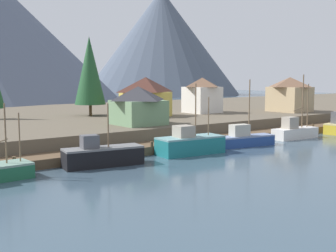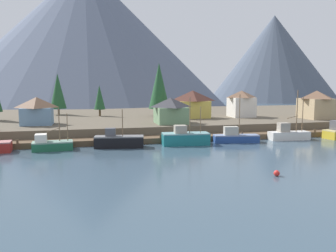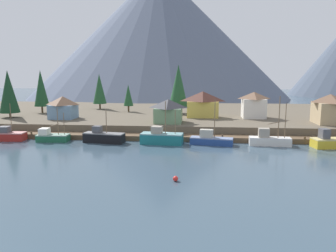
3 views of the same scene
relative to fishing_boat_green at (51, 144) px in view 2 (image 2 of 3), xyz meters
The scene contains 19 objects.
ground_plane 31.44m from the fishing_boat_green, 43.93° to the left, with size 400.00×400.00×1.00m, color #384C5B.
dock 22.93m from the fishing_boat_green, ahead, with size 80.00×4.00×1.60m.
shoreline_bank 40.66m from the fishing_boat_green, 56.20° to the left, with size 400.00×56.00×2.50m, color brown.
mountain_west_peak 131.63m from the fishing_boat_green, 86.88° to the left, with size 143.77×143.77×70.54m, color slate.
mountain_central_peak 198.92m from the fishing_boat_green, 49.45° to the left, with size 84.31×84.31×55.84m, color #475160.
fishing_boat_green is the anchor object (origin of this frame).
fishing_boat_black 10.89m from the fishing_boat_green, ahead, with size 8.48×3.76×6.46m.
fishing_boat_teal 22.58m from the fishing_boat_green, ahead, with size 8.43×3.84×8.40m.
fishing_boat_blue 32.22m from the fishing_boat_green, ahead, with size 8.45×3.58×8.84m.
fishing_boat_white 43.41m from the fishing_boat_green, ahead, with size 7.90×2.90×9.53m.
house_blue 16.63m from the fishing_boat_green, 104.27° to the left, with size 6.23×5.74×5.58m.
house_green 25.89m from the fishing_boat_green, 26.40° to the left, with size 6.46×6.63×5.38m.
house_yellow 37.72m from the fishing_boat_green, 34.52° to the left, with size 8.31×4.72×6.67m.
house_tan 60.75m from the fishing_boat_green, 12.55° to the left, with size 6.38×7.30×6.67m.
house_white 48.83m from the fishing_boat_green, 26.01° to the left, with size 5.91×5.78×6.58m.
conifer_near_left 38.39m from the fishing_boat_green, 49.73° to the left, with size 5.35×5.35×13.61m.
conifer_mid_left 39.05m from the fishing_boat_green, 92.14° to the left, with size 4.22×4.22×11.02m.
conifer_mid_right 33.66m from the fishing_boat_green, 73.90° to the left, with size 2.85×2.85×7.93m.
channel_buoy 35.31m from the fishing_boat_green, 40.17° to the right, with size 0.70×0.70×0.70m, color red.
Camera 2 is at (-16.98, -58.90, 10.56)m, focal length 36.32 mm.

